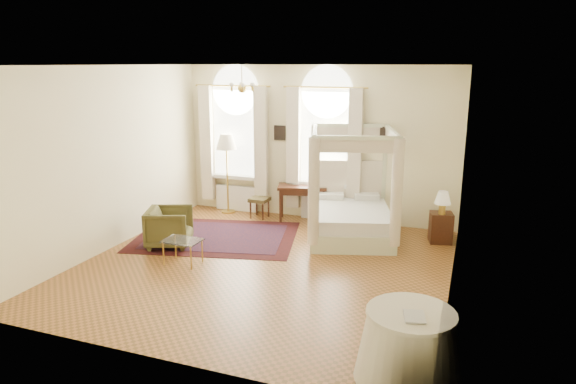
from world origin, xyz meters
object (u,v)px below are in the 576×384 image
(nightstand, at_px, (441,228))
(armchair, at_px, (169,227))
(coffee_table, at_px, (182,242))
(side_table, at_px, (409,346))
(floor_lamp, at_px, (226,146))
(stool, at_px, (260,201))
(canopy_bed, at_px, (351,214))
(writing_desk, at_px, (302,190))

(nightstand, xyz_separation_m, armchair, (-4.74, -1.96, 0.07))
(coffee_table, height_order, side_table, side_table)
(armchair, distance_m, floor_lamp, 2.65)
(stool, distance_m, side_table, 6.28)
(canopy_bed, bearing_deg, nightstand, 11.67)
(canopy_bed, height_order, stool, canopy_bed)
(coffee_table, xyz_separation_m, side_table, (4.03, -2.02, 0.01))
(coffee_table, distance_m, floor_lamp, 3.35)
(armchair, relative_size, side_table, 0.69)
(canopy_bed, height_order, coffee_table, canopy_bed)
(stool, xyz_separation_m, side_table, (3.87, -4.94, 0.01))
(coffee_table, bearing_deg, armchair, 135.67)
(floor_lamp, height_order, side_table, floor_lamp)
(side_table, bearing_deg, coffee_table, 153.45)
(canopy_bed, relative_size, stool, 5.13)
(stool, height_order, coffee_table, stool)
(coffee_table, bearing_deg, nightstand, 33.25)
(nightstand, xyz_separation_m, writing_desk, (-2.93, 0.42, 0.38))
(stool, bearing_deg, armchair, -111.11)
(canopy_bed, xyz_separation_m, coffee_table, (-2.36, -2.30, -0.10))
(nightstand, height_order, side_table, side_table)
(writing_desk, distance_m, floor_lamp, 1.99)
(nightstand, bearing_deg, writing_desk, 171.76)
(writing_desk, distance_m, stool, 1.00)
(nightstand, distance_m, side_table, 4.66)
(floor_lamp, distance_m, side_table, 7.03)
(nightstand, xyz_separation_m, stool, (-3.87, 0.28, 0.09))
(writing_desk, xyz_separation_m, floor_lamp, (-1.79, -0.00, 0.87))
(side_table, bearing_deg, armchair, 150.29)
(nightstand, bearing_deg, stool, 175.83)
(canopy_bed, xyz_separation_m, floor_lamp, (-3.05, 0.77, 1.05))
(nightstand, relative_size, coffee_table, 0.91)
(writing_desk, bearing_deg, canopy_bed, -31.43)
(canopy_bed, distance_m, floor_lamp, 3.32)
(canopy_bed, height_order, floor_lamp, canopy_bed)
(canopy_bed, bearing_deg, stool, 164.11)
(stool, bearing_deg, coffee_table, -93.11)
(coffee_table, bearing_deg, side_table, -26.55)
(stool, distance_m, armchair, 2.40)
(writing_desk, height_order, side_table, side_table)
(armchair, bearing_deg, stool, -42.33)
(writing_desk, height_order, coffee_table, writing_desk)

